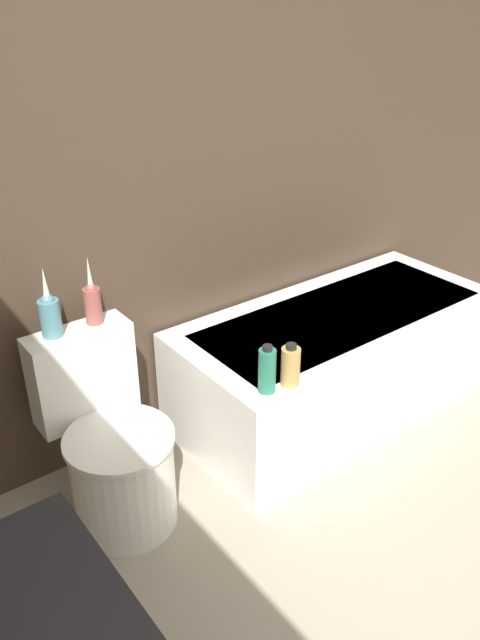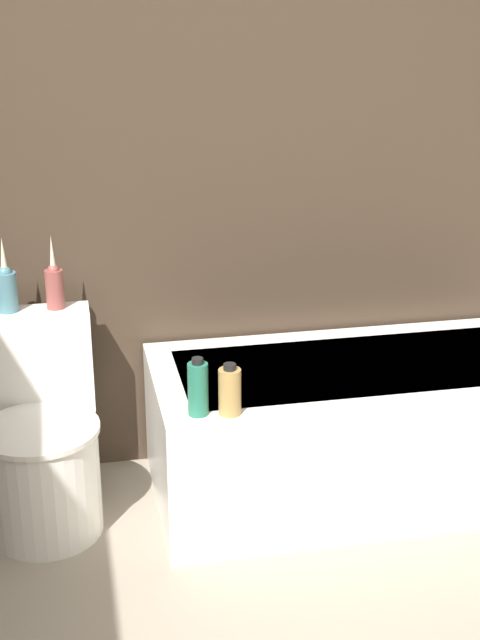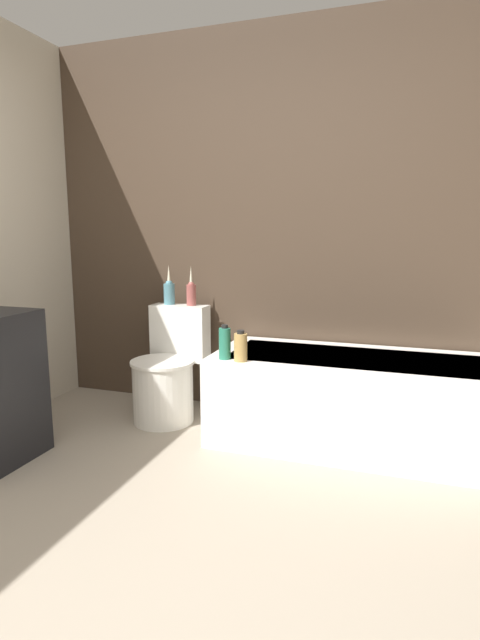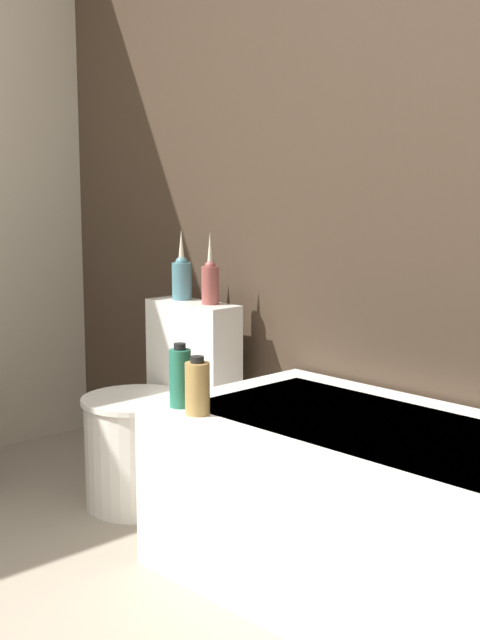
% 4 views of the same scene
% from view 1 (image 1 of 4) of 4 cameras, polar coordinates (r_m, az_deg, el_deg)
% --- Properties ---
extents(wall_back_tiled, '(6.40, 0.06, 2.60)m').
position_cam_1_polar(wall_back_tiled, '(2.66, -6.87, 14.74)').
color(wall_back_tiled, '#423326').
rests_on(wall_back_tiled, ground_plane).
extents(bathtub, '(1.64, 0.74, 0.53)m').
position_cam_1_polar(bathtub, '(3.15, 8.88, -3.60)').
color(bathtub, white).
rests_on(bathtub, ground).
extents(toilet, '(0.42, 0.57, 0.75)m').
position_cam_1_polar(toilet, '(2.55, -11.57, -11.66)').
color(toilet, white).
rests_on(toilet, ground).
extents(vase_gold, '(0.08, 0.08, 0.28)m').
position_cam_1_polar(vase_gold, '(2.40, -17.01, 0.58)').
color(vase_gold, teal).
rests_on(vase_gold, toilet).
extents(vase_silver, '(0.07, 0.07, 0.28)m').
position_cam_1_polar(vase_silver, '(2.45, -13.34, 1.67)').
color(vase_silver, '#994C47').
rests_on(vase_silver, toilet).
extents(shampoo_bottle_tall, '(0.07, 0.07, 0.20)m').
position_cam_1_polar(shampoo_bottle_tall, '(2.37, 2.49, -4.61)').
color(shampoo_bottle_tall, '#267259').
rests_on(shampoo_bottle_tall, bathtub).
extents(shampoo_bottle_short, '(0.08, 0.08, 0.18)m').
position_cam_1_polar(shampoo_bottle_short, '(2.42, 4.64, -4.20)').
color(shampoo_bottle_short, tan).
rests_on(shampoo_bottle_short, bathtub).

